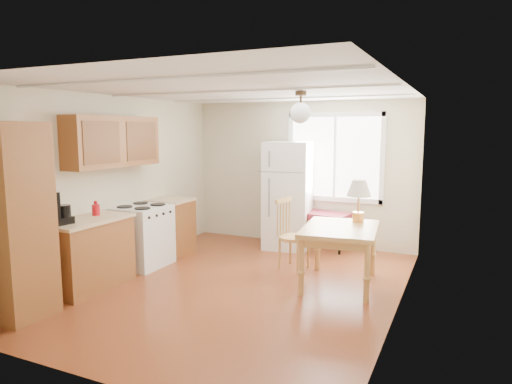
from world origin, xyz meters
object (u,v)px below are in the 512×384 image
Objects in this scene: bench at (309,215)px; dining_table at (340,235)px; refrigerator at (288,195)px; chair at (288,229)px.

bench is 1.86m from dining_table.
refrigerator is 1.99m from dining_table.
refrigerator is at bearing 121.56° from chair.
refrigerator is 1.79× the size of chair.
chair reaches higher than dining_table.
bench is (0.35, 0.10, -0.33)m from refrigerator.
chair is at bearing 147.57° from dining_table.
refrigerator is 0.49m from bench.
bench is at bearing 9.48° from refrigerator.
refrigerator reaches higher than bench.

